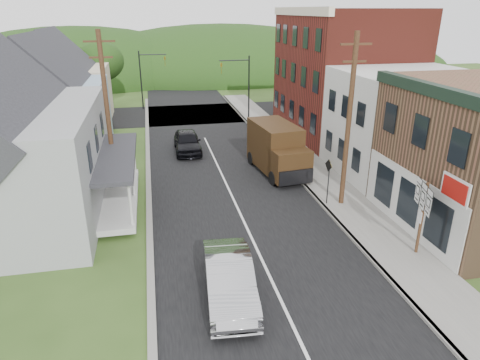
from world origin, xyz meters
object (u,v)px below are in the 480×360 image
dark_sedan (187,142)px  warning_sign (328,175)px  route_sign_cluster (422,208)px  delivery_van (277,149)px  silver_sedan (229,280)px

dark_sedan → warning_sign: bearing=-58.6°
route_sign_cluster → delivery_van: bearing=120.9°
warning_sign → route_sign_cluster: bearing=-78.3°
silver_sedan → warning_sign: warning_sign is taller
silver_sedan → warning_sign: 9.51m
silver_sedan → route_sign_cluster: size_ratio=1.49×
route_sign_cluster → silver_sedan: bearing=-155.8°
delivery_van → warning_sign: bearing=-84.1°
silver_sedan → route_sign_cluster: 8.63m
silver_sedan → warning_sign: (6.58, 6.79, 0.97)m
delivery_van → route_sign_cluster: bearing=-81.1°
silver_sedan → dark_sedan: bearing=94.0°
silver_sedan → dark_sedan: silver_sedan is taller
silver_sedan → delivery_van: (5.39, 12.24, 0.80)m
silver_sedan → warning_sign: size_ratio=1.92×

